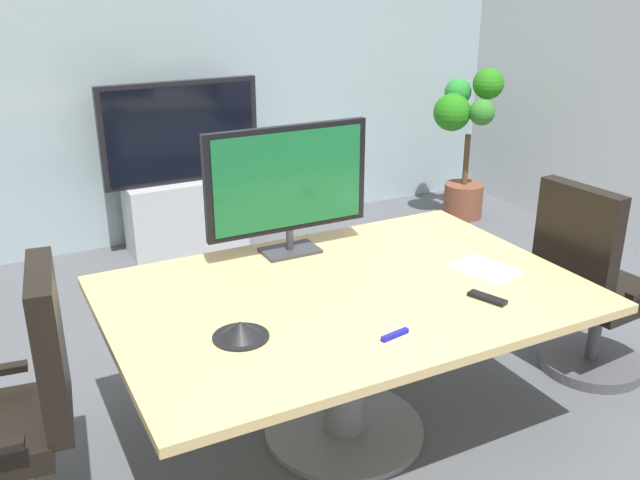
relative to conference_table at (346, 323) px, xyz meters
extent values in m
plane|color=#515459|center=(0.11, -0.20, -0.59)|extent=(7.38, 7.38, 0.00)
cube|color=#9EB2B7|center=(0.11, 2.99, 0.89)|extent=(6.07, 0.10, 2.96)
cube|color=tan|center=(0.00, 0.00, 0.14)|extent=(2.06, 1.39, 0.04)
cylinder|color=slate|center=(0.00, 0.00, -0.23)|extent=(0.20, 0.20, 0.71)
cylinder|color=slate|center=(0.00, 0.00, -0.57)|extent=(0.76, 0.76, 0.03)
cube|color=black|center=(-1.23, 0.02, 0.20)|extent=(0.15, 0.46, 0.60)
cylinder|color=#4C4C51|center=(1.50, -0.12, -0.56)|extent=(0.56, 0.56, 0.06)
cylinder|color=#4C4C51|center=(1.50, -0.12, -0.35)|extent=(0.07, 0.07, 0.36)
cube|color=black|center=(1.50, -0.12, -0.13)|extent=(0.52, 0.52, 0.10)
cube|color=black|center=(1.23, -0.14, 0.20)|extent=(0.13, 0.46, 0.60)
cube|color=black|center=(1.46, 0.13, -0.01)|extent=(0.28, 0.07, 0.03)
cube|color=#333338|center=(-0.03, 0.51, 0.17)|extent=(0.28, 0.18, 0.02)
cylinder|color=#333338|center=(-0.03, 0.51, 0.23)|extent=(0.04, 0.04, 0.10)
cube|color=black|center=(-0.03, 0.53, 0.54)|extent=(0.84, 0.04, 0.52)
cube|color=#14592D|center=(-0.03, 0.51, 0.54)|extent=(0.77, 0.01, 0.47)
cube|color=#B7BABC|center=(0.06, 2.64, -0.31)|extent=(0.90, 0.36, 0.55)
cube|color=black|center=(0.06, 2.62, 0.34)|extent=(1.20, 0.06, 0.76)
cube|color=black|center=(0.06, 2.58, 0.34)|extent=(1.12, 0.01, 0.69)
cylinder|color=brown|center=(2.46, 2.22, -0.44)|extent=(0.34, 0.34, 0.30)
cylinder|color=brown|center=(2.46, 2.22, -0.07)|extent=(0.05, 0.05, 0.44)
sphere|color=#287C16|center=(2.61, 2.20, 0.58)|extent=(0.26, 0.26, 0.26)
sphere|color=#298734|center=(2.45, 2.39, 0.49)|extent=(0.23, 0.23, 0.23)
sphere|color=#247A16|center=(2.29, 2.25, 0.36)|extent=(0.31, 0.31, 0.31)
sphere|color=#307C27|center=(2.46, 2.07, 0.37)|extent=(0.22, 0.22, 0.22)
cone|color=black|center=(-0.57, -0.18, 0.20)|extent=(0.19, 0.19, 0.07)
cylinder|color=black|center=(-0.57, -0.18, 0.17)|extent=(0.22, 0.22, 0.01)
cube|color=black|center=(0.49, -0.36, 0.17)|extent=(0.11, 0.18, 0.02)
cube|color=#1919A5|center=(-0.04, -0.45, 0.17)|extent=(0.13, 0.04, 0.02)
cube|color=white|center=(0.69, -0.11, 0.17)|extent=(0.28, 0.34, 0.01)
camera|label=1|loc=(-1.38, -2.41, 1.49)|focal=39.12mm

